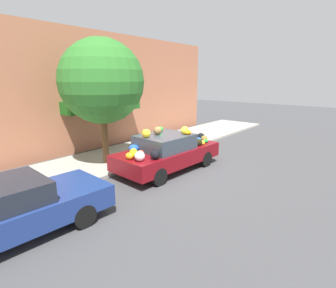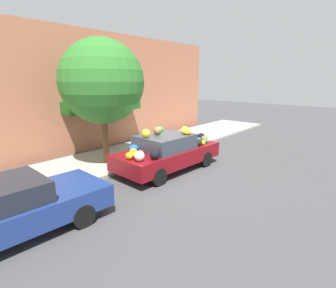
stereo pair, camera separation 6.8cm
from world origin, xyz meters
name	(u,v)px [view 1 (the left image)]	position (x,y,z in m)	size (l,w,h in m)	color
ground_plane	(169,170)	(0.00, 0.00, 0.00)	(60.00, 60.00, 0.00)	#424244
sidewalk_curb	(123,156)	(0.00, 2.70, 0.06)	(24.00, 3.20, 0.12)	#9E998E
building_facade	(90,92)	(0.02, 4.91, 2.77)	(18.00, 1.20, 5.62)	#B26B4C
street_tree	(102,82)	(-1.20, 2.29, 3.30)	(3.18, 3.18, 4.78)	brown
fire_hydrant	(155,146)	(1.08, 1.72, 0.46)	(0.20, 0.20, 0.70)	#B2B2B7
art_car	(167,152)	(-0.05, 0.04, 0.74)	(4.36, 2.01, 1.70)	maroon
parked_car_plain	(3,212)	(-5.72, -0.17, 0.67)	(4.51, 1.95, 1.30)	navy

